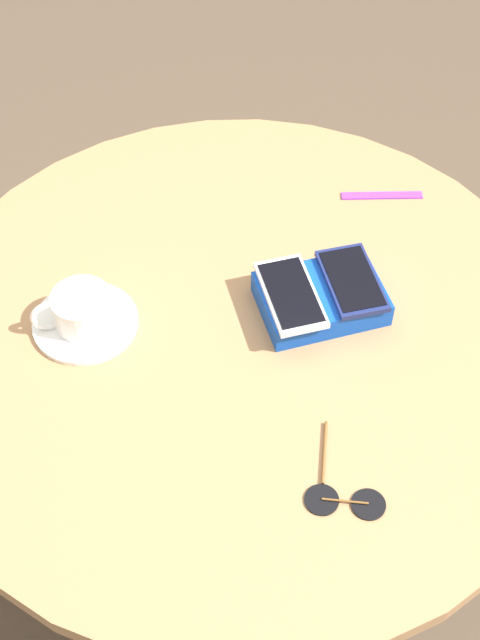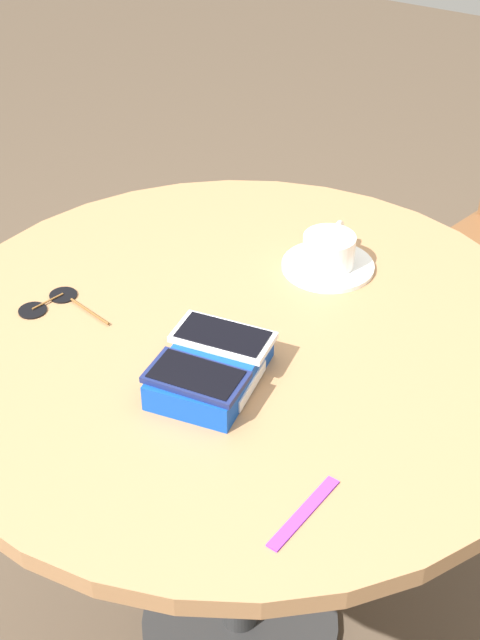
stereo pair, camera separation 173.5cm
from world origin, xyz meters
The scene contains 9 objects.
ground_plane centered at (0.00, 0.00, 0.00)m, with size 8.00×8.00×0.00m, color brown.
round_table centered at (0.00, 0.00, 0.64)m, with size 0.99×0.99×0.75m.
phone_box centered at (-0.12, -0.03, 0.77)m, with size 0.20×0.15×0.04m.
phone_navy centered at (-0.17, -0.03, 0.80)m, with size 0.09×0.14×0.01m.
phone_white centered at (-0.08, -0.02, 0.80)m, with size 0.09×0.15×0.01m.
saucer centered at (0.23, -0.04, 0.76)m, with size 0.16×0.16×0.01m, color white.
coffee_cup centered at (0.23, -0.04, 0.79)m, with size 0.12×0.09×0.06m.
lanyard_strap centered at (-0.27, -0.25, 0.75)m, with size 0.14×0.02×0.00m, color purple.
sunglasses centered at (-0.10, 0.29, 0.75)m, with size 0.10×0.15×0.01m.
Camera 1 is at (0.10, 0.82, 1.78)m, focal length 50.00 mm.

